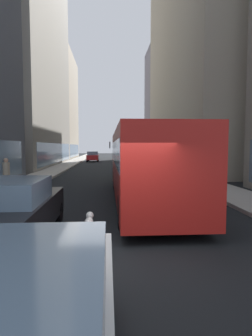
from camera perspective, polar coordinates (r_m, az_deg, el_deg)
ground_plane at (r=41.01m, az=-3.14°, el=1.01°), size 120.00×120.00×0.00m
sidewalk_left at (r=41.35m, az=-11.06°, el=1.07°), size 2.40×110.00×0.15m
sidewalk_right at (r=41.45m, az=4.76°, el=1.14°), size 2.40×110.00×0.15m
building_left_mid at (r=40.93m, az=-22.03°, el=25.85°), size 10.24×23.24×35.20m
building_left_far at (r=58.99m, az=-15.22°, el=11.77°), size 9.56×16.51×20.29m
building_right_far at (r=54.81m, az=9.58°, el=13.21°), size 8.57×18.26×21.77m
transit_bus at (r=12.35m, az=3.61°, el=1.44°), size 2.78×11.53×3.05m
car_red_coupe at (r=45.26m, az=-6.74°, el=2.35°), size 1.81×4.24×1.62m
car_yellow_taxi at (r=21.06m, az=0.61°, el=0.06°), size 1.94×3.91×1.62m
car_black_suv at (r=7.59m, az=-22.54°, el=-8.01°), size 1.90×4.61×1.62m
car_blue_hatchback at (r=30.23m, az=2.36°, el=1.38°), size 1.71×4.74×1.62m
dalmatian_dog at (r=7.18m, az=-7.50°, el=-10.99°), size 0.22×0.96×0.72m
pedestrian_in_coat at (r=15.21m, az=-23.11°, el=-1.25°), size 0.34×0.34×1.69m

